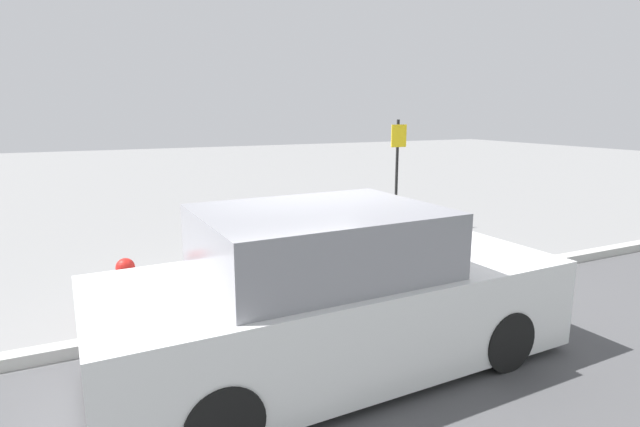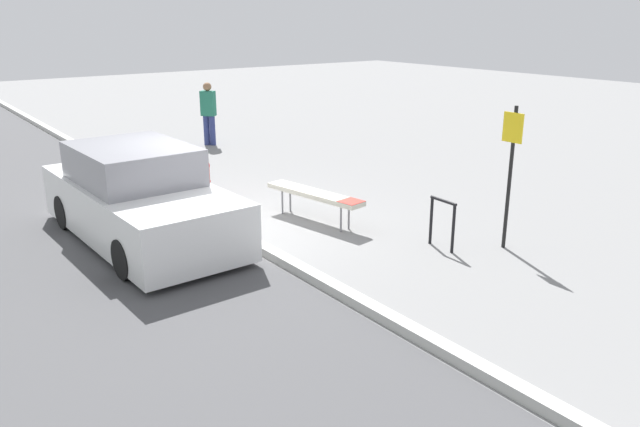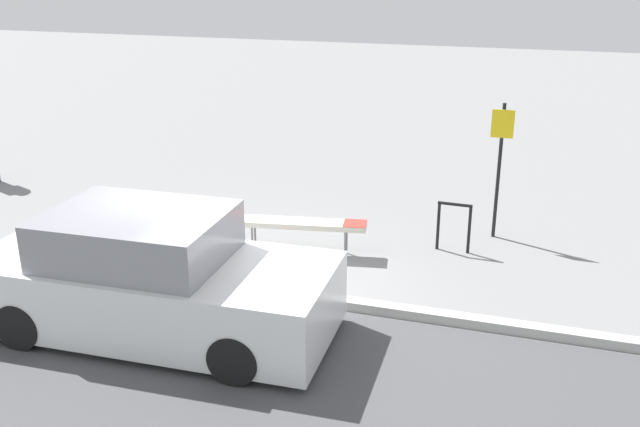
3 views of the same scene
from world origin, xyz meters
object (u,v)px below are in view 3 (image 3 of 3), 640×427
(bench, at_px, (300,224))
(fire_hydrant, at_px, (124,231))
(parked_car_near, at_px, (152,280))
(sign_post, at_px, (500,158))
(bike_rack, at_px, (454,222))

(bench, xyz_separation_m, fire_hydrant, (-2.67, -0.87, -0.10))
(fire_hydrant, distance_m, parked_car_near, 2.67)
(bench, height_order, sign_post, sign_post)
(fire_hydrant, bearing_deg, bench, 18.09)
(sign_post, bearing_deg, bike_rack, -124.80)
(bench, bearing_deg, bike_rack, 10.34)
(sign_post, height_order, parked_car_near, sign_post)
(bench, distance_m, sign_post, 3.47)
(bench, distance_m, bike_rack, 2.47)
(bike_rack, bearing_deg, sign_post, 55.20)
(bench, relative_size, bike_rack, 2.64)
(fire_hydrant, xyz_separation_m, parked_car_near, (1.71, -2.03, 0.29))
(parked_car_near, bearing_deg, fire_hydrant, 128.37)
(bike_rack, xyz_separation_m, sign_post, (0.58, 0.84, 0.88))
(bike_rack, height_order, fire_hydrant, bike_rack)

